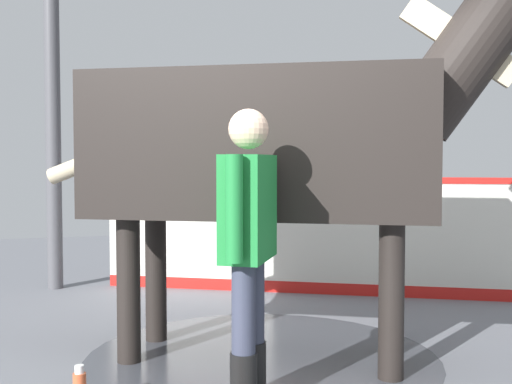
{
  "coord_description": "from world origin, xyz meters",
  "views": [
    {
      "loc": [
        -3.71,
        0.99,
        1.36
      ],
      "look_at": [
        0.0,
        -0.13,
        1.17
      ],
      "focal_mm": 44.0,
      "sensor_mm": 36.0,
      "label": 1
    }
  ],
  "objects": [
    {
      "name": "roof_post_far",
      "position": [
        3.31,
        1.12,
        1.56
      ],
      "size": [
        0.16,
        0.16,
        3.12
      ],
      "primitive_type": "cylinder",
      "color": "#4C4C51",
      "rests_on": "ground"
    },
    {
      "name": "wet_patch",
      "position": [
        0.4,
        -0.29,
        0.0
      ],
      "size": [
        2.46,
        2.46,
        0.0
      ],
      "primitive_type": "cylinder",
      "color": "#42444C",
      "rests_on": "ground"
    },
    {
      "name": "ground_plane",
      "position": [
        0.0,
        0.0,
        -0.01
      ],
      "size": [
        16.0,
        16.0,
        0.02
      ],
      "primitive_type": "cube",
      "color": "slate"
    },
    {
      "name": "barrier_wall",
      "position": [
        2.32,
        -1.32,
        0.56
      ],
      "size": [
        2.04,
        3.75,
        1.21
      ],
      "color": "silver",
      "rests_on": "ground"
    },
    {
      "name": "horse",
      "position": [
        0.33,
        -0.41,
        1.49
      ],
      "size": [
        2.07,
        3.36,
        2.64
      ],
      "rotation": [
        0.0,
        0.0,
        -2.06
      ],
      "color": "black",
      "rests_on": "ground"
    },
    {
      "name": "handler",
      "position": [
        -0.39,
        0.03,
        0.95
      ],
      "size": [
        0.59,
        0.43,
        1.65
      ],
      "rotation": [
        0.0,
        0.0,
        1.04
      ],
      "color": "black",
      "rests_on": "ground"
    }
  ]
}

